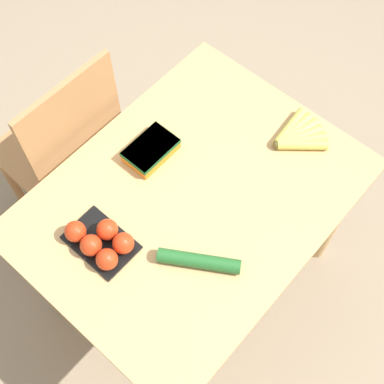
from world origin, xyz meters
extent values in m
plane|color=gray|center=(0.00, 0.00, 0.00)|extent=(12.00, 12.00, 0.00)
cube|color=tan|center=(0.00, 0.00, 0.74)|extent=(1.05, 0.80, 0.03)
cylinder|color=tan|center=(0.46, -0.34, 0.36)|extent=(0.06, 0.06, 0.73)
cylinder|color=tan|center=(-0.46, 0.34, 0.36)|extent=(0.06, 0.06, 0.73)
cylinder|color=tan|center=(0.46, 0.34, 0.36)|extent=(0.06, 0.06, 0.73)
cube|color=#A87547|center=(-0.07, 0.65, 0.46)|extent=(0.42, 0.41, 0.03)
cube|color=#A87547|center=(-0.07, 0.46, 0.73)|extent=(0.39, 0.02, 0.52)
cylinder|color=#A87547|center=(0.11, 0.82, 0.22)|extent=(0.04, 0.04, 0.45)
cylinder|color=#A87547|center=(-0.25, 0.82, 0.22)|extent=(0.04, 0.04, 0.45)
cylinder|color=#A87547|center=(0.11, 0.48, 0.22)|extent=(0.04, 0.04, 0.45)
cylinder|color=#A87547|center=(-0.25, 0.48, 0.22)|extent=(0.04, 0.04, 0.45)
sphere|color=brown|center=(0.33, -0.09, 0.77)|extent=(0.03, 0.03, 0.03)
cylinder|color=#CCC651|center=(0.38, -0.15, 0.77)|extent=(0.13, 0.15, 0.04)
cylinder|color=#CCC651|center=(0.39, -0.14, 0.77)|extent=(0.15, 0.13, 0.04)
cylinder|color=#CCC651|center=(0.40, -0.13, 0.77)|extent=(0.16, 0.11, 0.04)
cylinder|color=#CCC651|center=(0.40, -0.11, 0.77)|extent=(0.17, 0.08, 0.04)
cylinder|color=#CCC651|center=(0.41, -0.10, 0.77)|extent=(0.17, 0.05, 0.04)
cylinder|color=#CCC651|center=(0.41, -0.08, 0.77)|extent=(0.17, 0.05, 0.04)
cube|color=black|center=(-0.30, 0.10, 0.76)|extent=(0.14, 0.21, 0.01)
sphere|color=red|center=(-0.33, 0.03, 0.80)|extent=(0.06, 0.06, 0.06)
sphere|color=red|center=(-0.27, 0.03, 0.80)|extent=(0.06, 0.06, 0.06)
sphere|color=red|center=(-0.33, 0.10, 0.80)|extent=(0.06, 0.06, 0.06)
sphere|color=red|center=(-0.27, 0.10, 0.80)|extent=(0.06, 0.06, 0.06)
sphere|color=red|center=(-0.33, 0.17, 0.80)|extent=(0.06, 0.06, 0.06)
cube|color=orange|center=(0.03, 0.21, 0.78)|extent=(0.17, 0.11, 0.04)
cube|color=#145123|center=(0.03, 0.21, 0.79)|extent=(0.17, 0.11, 0.02)
cylinder|color=#236028|center=(-0.16, -0.16, 0.78)|extent=(0.17, 0.23, 0.04)
camera|label=1|loc=(-0.59, -0.52, 2.24)|focal=50.00mm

